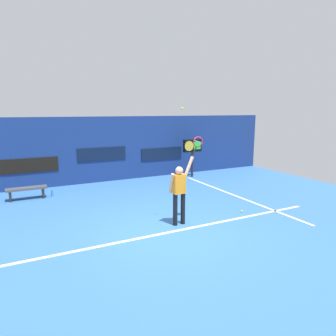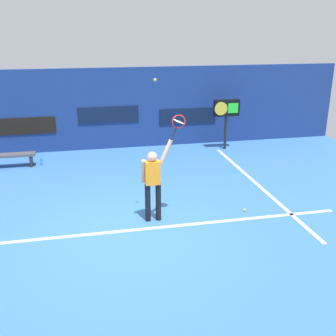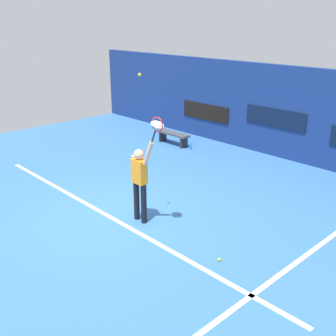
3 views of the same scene
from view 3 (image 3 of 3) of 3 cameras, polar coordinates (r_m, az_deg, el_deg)
name	(u,v)px [view 3 (image 3 of 3)]	position (r m, az deg, el deg)	size (l,w,h in m)	color
ground_plane	(113,217)	(9.66, -7.63, -6.77)	(18.00, 18.00, 0.00)	#3870B2
back_wall	(278,112)	(13.89, 14.97, 7.58)	(18.00, 0.20, 2.96)	navy
sponsor_banner_center	(275,118)	(13.84, 14.63, 6.73)	(2.20, 0.03, 0.60)	#0C1933
sponsor_banner_portside	(205,112)	(15.64, 5.20, 7.75)	(2.20, 0.03, 0.60)	black
court_baseline	(111,218)	(9.63, -7.89, -6.83)	(10.00, 0.10, 0.01)	white
court_sideline	(313,250)	(8.78, 19.45, -10.73)	(0.10, 7.00, 0.01)	white
tennis_player	(140,179)	(9.03, -3.93, -1.56)	(0.71, 0.31, 1.96)	black
tennis_racket	(157,126)	(8.20, -1.55, 5.87)	(0.41, 0.27, 0.62)	black
tennis_ball	(140,75)	(8.41, -3.97, 12.79)	(0.07, 0.07, 0.07)	#CCE033
court_bench	(173,135)	(14.91, 0.70, 4.56)	(1.40, 0.36, 0.45)	#4C4C51
water_bottle	(190,146)	(14.39, 3.12, 3.04)	(0.07, 0.07, 0.24)	#338CD8
spare_ball	(219,259)	(8.03, 7.12, -12.47)	(0.07, 0.07, 0.07)	#CCE033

